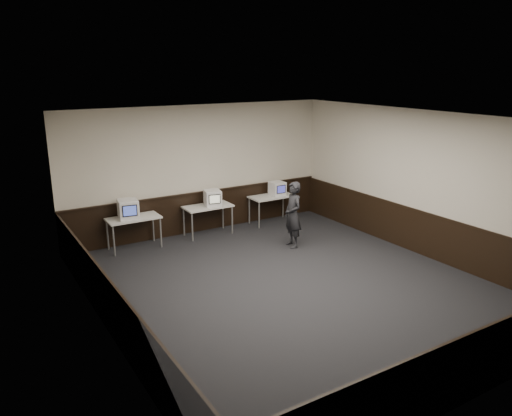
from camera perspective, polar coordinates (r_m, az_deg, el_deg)
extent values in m
plane|color=black|center=(9.78, 4.05, -8.86)|extent=(8.00, 8.00, 0.00)
plane|color=white|center=(8.93, 4.45, 10.13)|extent=(8.00, 8.00, 0.00)
plane|color=beige|center=(12.60, -6.44, 4.41)|extent=(7.00, 0.00, 7.00)
plane|color=beige|center=(6.60, 25.08, -7.86)|extent=(7.00, 0.00, 7.00)
plane|color=beige|center=(7.81, -17.18, -3.45)|extent=(0.00, 8.00, 8.00)
plane|color=beige|center=(11.57, 18.49, 2.65)|extent=(0.00, 8.00, 8.00)
cube|color=black|center=(12.84, -6.25, -0.42)|extent=(6.98, 0.04, 1.00)
cube|color=black|center=(7.10, 23.87, -15.99)|extent=(6.98, 0.04, 1.00)
cube|color=black|center=(8.23, -16.41, -10.68)|extent=(0.04, 7.98, 1.00)
cube|color=black|center=(11.84, 17.96, -2.55)|extent=(0.04, 7.98, 1.00)
cube|color=black|center=(12.69, -6.28, 1.81)|extent=(6.98, 0.06, 0.04)
cube|color=silver|center=(11.78, -13.85, -1.14)|extent=(1.20, 0.60, 0.04)
cylinder|color=#999999|center=(11.52, -15.94, -3.64)|extent=(0.04, 0.04, 0.71)
cylinder|color=#999999|center=(11.84, -10.82, -2.78)|extent=(0.04, 0.04, 0.71)
cylinder|color=#999999|center=(11.98, -16.60, -2.95)|extent=(0.04, 0.04, 0.71)
cylinder|color=#999999|center=(12.28, -11.66, -2.14)|extent=(0.04, 0.04, 0.71)
cube|color=silver|center=(12.45, -5.53, 0.17)|extent=(1.20, 0.60, 0.04)
cylinder|color=#999999|center=(12.12, -7.30, -2.18)|extent=(0.04, 0.04, 0.71)
cylinder|color=#999999|center=(12.59, -2.74, -1.38)|extent=(0.04, 0.04, 0.71)
cylinder|color=#999999|center=(12.56, -8.24, -1.57)|extent=(0.04, 0.04, 0.71)
cylinder|color=#999999|center=(13.01, -3.80, -0.82)|extent=(0.04, 0.04, 0.71)
cube|color=silver|center=(13.36, 1.80, 1.33)|extent=(1.20, 0.60, 0.04)
cylinder|color=#999999|center=(12.97, 0.36, -0.83)|extent=(0.04, 0.04, 0.71)
cylinder|color=#999999|center=(13.56, 4.31, -0.13)|extent=(0.04, 0.04, 0.71)
cylinder|color=#999999|center=(13.38, -0.77, -0.30)|extent=(0.04, 0.04, 0.71)
cylinder|color=#999999|center=(13.95, 3.11, 0.36)|extent=(0.04, 0.04, 0.71)
cube|color=white|center=(11.67, -14.40, -0.12)|extent=(0.50, 0.52, 0.44)
cube|color=black|center=(11.45, -14.23, -0.31)|extent=(0.33, 0.07, 0.26)
cube|color=#394BA9|center=(11.43, -14.22, -0.32)|extent=(0.28, 0.05, 0.22)
cube|color=white|center=(12.40, -4.98, 1.16)|extent=(0.47, 0.49, 0.39)
cube|color=black|center=(12.20, -4.75, 1.01)|extent=(0.29, 0.08, 0.23)
cube|color=silver|center=(12.20, -4.74, 1.00)|extent=(0.25, 0.06, 0.20)
cube|color=white|center=(13.38, 2.44, 2.25)|extent=(0.37, 0.39, 0.37)
cube|color=black|center=(13.22, 2.90, 2.15)|extent=(0.28, 0.02, 0.22)
cube|color=#34369B|center=(13.21, 2.92, 2.14)|extent=(0.24, 0.01, 0.18)
imported|color=black|center=(11.58, 4.25, -0.77)|extent=(0.45, 0.61, 1.55)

